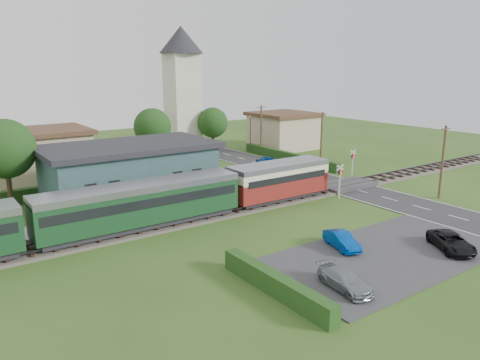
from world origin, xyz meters
TOP-DOWN VIEW (x-y plane):
  - ground at (0.00, 0.00)m, footprint 120.00×120.00m
  - railway_track at (0.00, 2.00)m, footprint 76.00×3.20m
  - road at (10.00, 0.00)m, footprint 6.00×70.00m
  - car_park at (-1.50, -12.00)m, footprint 17.00×9.00m
  - crossing_deck at (10.00, 2.00)m, footprint 6.20×3.40m
  - platform at (-10.00, 5.20)m, footprint 30.00×3.00m
  - equipment_hut at (-18.00, 5.20)m, footprint 2.30×2.30m
  - station_building at (-10.00, 10.99)m, footprint 16.00×9.00m
  - train at (-15.95, 2.00)m, footprint 43.20×2.90m
  - church_tower at (5.00, 28.00)m, footprint 6.00×6.00m
  - house_west at (-15.00, 25.00)m, footprint 10.80×8.80m
  - house_east at (20.00, 24.00)m, footprint 8.80×8.80m
  - hedge_carpark at (-11.00, -12.00)m, footprint 0.80×9.00m
  - hedge_roadside at (14.20, 16.00)m, footprint 0.80×18.00m
  - hedge_station at (-10.00, 15.50)m, footprint 22.00×0.80m
  - tree_a at (-20.00, 14.00)m, footprint 5.20×5.20m
  - tree_b at (-2.00, 23.00)m, footprint 4.60×4.60m
  - tree_c at (8.00, 25.00)m, footprint 4.20×4.20m
  - utility_pole_b at (14.20, -6.00)m, footprint 1.40×0.22m
  - utility_pole_c at (14.20, 10.00)m, footprint 1.40×0.22m
  - utility_pole_d at (14.20, 22.00)m, footprint 1.40×0.22m
  - crossing_signal_near at (6.40, -0.41)m, footprint 0.84×0.28m
  - crossing_signal_far at (13.60, 4.39)m, footprint 0.84×0.28m
  - streetlamp_east at (16.00, 27.00)m, footprint 0.30×0.30m
  - car_on_road at (10.24, 15.09)m, footprint 3.68×2.18m
  - car_park_blue at (-3.04, -9.50)m, footprint 2.12×3.62m
  - car_park_silver at (-7.50, -13.89)m, footprint 2.01×3.95m
  - car_park_dark at (2.86, -14.08)m, footprint 3.83×4.58m
  - pedestrian_near at (-2.94, 5.01)m, footprint 0.79×0.66m
  - pedestrian_far at (-16.07, 5.44)m, footprint 0.71×0.85m

SIDE VIEW (x-z plane):
  - ground at x=0.00m, z-range 0.00..0.00m
  - road at x=10.00m, z-range 0.00..0.05m
  - car_park at x=-1.50m, z-range 0.00..0.08m
  - railway_track at x=0.00m, z-range -0.13..0.36m
  - crossing_deck at x=10.00m, z-range 0.00..0.45m
  - platform at x=-10.00m, z-range 0.00..0.45m
  - hedge_carpark at x=-11.00m, z-range 0.00..1.20m
  - hedge_roadside at x=14.20m, z-range 0.00..1.20m
  - car_park_silver at x=-7.50m, z-range 0.08..1.18m
  - car_on_road at x=10.24m, z-range 0.05..1.23m
  - car_park_blue at x=-3.04m, z-range 0.08..1.21m
  - hedge_station at x=-10.00m, z-range 0.00..1.30m
  - car_park_dark at x=2.86m, z-range 0.08..1.24m
  - pedestrian_far at x=-16.07m, z-range 0.45..2.06m
  - pedestrian_near at x=-2.94m, z-range 0.45..2.30m
  - equipment_hut at x=-18.00m, z-range 0.47..3.02m
  - crossing_signal_near at x=6.40m, z-range 0.50..3.78m
  - crossing_signal_far at x=13.60m, z-range 0.50..3.78m
  - train at x=-15.95m, z-range 0.48..3.88m
  - station_building at x=-10.00m, z-range 0.04..5.34m
  - house_west at x=-15.00m, z-range 0.04..5.54m
  - house_east at x=20.00m, z-range 0.05..5.55m
  - streetlamp_east at x=16.00m, z-range 0.46..5.62m
  - utility_pole_b at x=14.20m, z-range 0.13..7.13m
  - utility_pole_c at x=14.20m, z-range 0.13..7.13m
  - utility_pole_d at x=14.20m, z-range 0.13..7.13m
  - tree_c at x=8.00m, z-range 1.26..8.04m
  - tree_b at x=-2.00m, z-range 1.35..8.69m
  - tree_a at x=-20.00m, z-range 1.38..9.38m
  - church_tower at x=5.00m, z-range 1.43..19.03m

